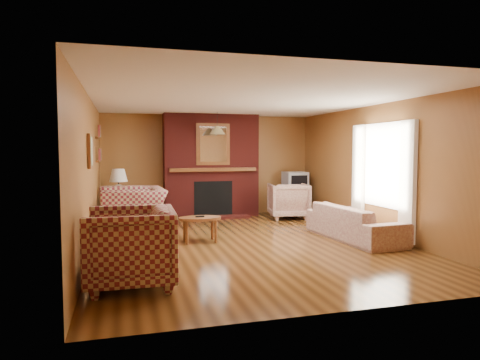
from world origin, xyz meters
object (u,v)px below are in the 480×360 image
object	(u,v)px
plaid_armchair	(130,247)
side_table	(119,211)
fireplace	(211,166)
floral_sofa	(354,222)
floral_armchair	(288,201)
table_lamp	(119,182)
tv_stand	(295,203)
plaid_loveseat	(132,211)
coffee_table	(200,221)
crt_tv	(295,182)

from	to	relation	value
plaid_armchair	side_table	world-z (taller)	plaid_armchair
fireplace	floral_sofa	bearing A→B (deg)	-59.51
floral_armchair	side_table	bearing A→B (deg)	7.32
fireplace	plaid_armchair	distance (m)	5.30
table_lamp	fireplace	bearing A→B (deg)	14.29
side_table	tv_stand	size ratio (longest dim) A/B	0.99
plaid_loveseat	coffee_table	size ratio (longest dim) A/B	1.81
plaid_loveseat	floral_armchair	distance (m)	3.63
fireplace	coffee_table	size ratio (longest dim) A/B	3.30
plaid_loveseat	floral_sofa	xyz separation A→B (m)	(3.75, -1.60, -0.13)
fireplace	table_lamp	bearing A→B (deg)	-165.71
table_lamp	crt_tv	bearing A→B (deg)	4.74
plaid_loveseat	side_table	bearing A→B (deg)	-170.34
plaid_armchair	crt_tv	size ratio (longest dim) A/B	1.88
fireplace	side_table	size ratio (longest dim) A/B	4.44
coffee_table	plaid_armchair	bearing A→B (deg)	-119.00
plaid_armchair	floral_sofa	size ratio (longest dim) A/B	0.49
floral_sofa	crt_tv	distance (m)	3.08
plaid_armchair	floral_sofa	bearing A→B (deg)	115.04
tv_stand	crt_tv	world-z (taller)	crt_tv
plaid_armchair	tv_stand	xyz separation A→B (m)	(4.00, 4.69, -0.18)
plaid_armchair	floral_sofa	xyz separation A→B (m)	(3.85, 1.65, -0.16)
fireplace	tv_stand	world-z (taller)	fireplace
plaid_loveseat	coffee_table	bearing A→B (deg)	41.65
floral_sofa	crt_tv	size ratio (longest dim) A/B	3.80
floral_sofa	coffee_table	world-z (taller)	floral_sofa
side_table	crt_tv	distance (m)	4.20
floral_sofa	tv_stand	xyz separation A→B (m)	(0.15, 3.04, -0.02)
plaid_armchair	crt_tv	bearing A→B (deg)	141.38
plaid_armchair	side_table	xyz separation A→B (m)	(-0.15, 4.34, -0.19)
floral_sofa	tv_stand	bearing A→B (deg)	-6.97
floral_armchair	crt_tv	xyz separation A→B (m)	(0.39, 0.54, 0.39)
floral_sofa	floral_armchair	xyz separation A→B (m)	(-0.24, 2.50, 0.11)
fireplace	crt_tv	xyz separation A→B (m)	(2.05, -0.19, -0.39)
coffee_table	crt_tv	size ratio (longest dim) A/B	1.36
fireplace	floral_armchair	world-z (taller)	fireplace
floral_armchair	side_table	size ratio (longest dim) A/B	1.64
plaid_armchair	plaid_loveseat	bearing A→B (deg)	-179.88
plaid_loveseat	floral_sofa	bearing A→B (deg)	63.66
coffee_table	crt_tv	bearing A→B (deg)	42.06
fireplace	plaid_loveseat	world-z (taller)	fireplace
plaid_loveseat	side_table	world-z (taller)	plaid_loveseat
plaid_loveseat	tv_stand	distance (m)	4.16
plaid_loveseat	fireplace	bearing A→B (deg)	128.10
crt_tv	fireplace	bearing A→B (deg)	174.70
coffee_table	table_lamp	xyz separation A→B (m)	(-1.34, 2.19, 0.53)
side_table	tv_stand	xyz separation A→B (m)	(4.15, 0.35, 0.00)
fireplace	coffee_table	distance (m)	2.94
side_table	table_lamp	size ratio (longest dim) A/B	0.86
tv_stand	fireplace	bearing A→B (deg)	173.68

